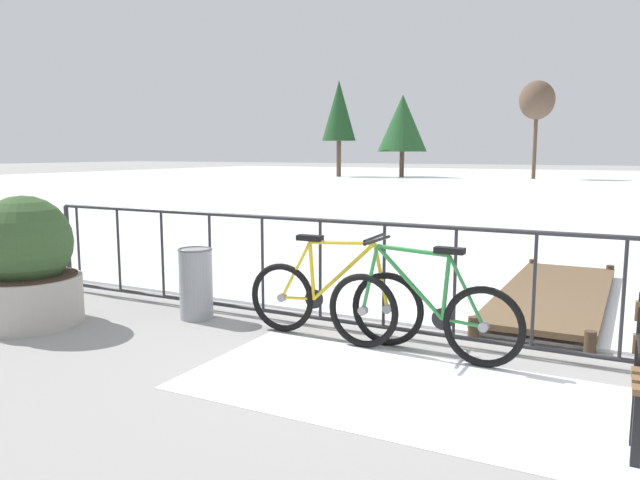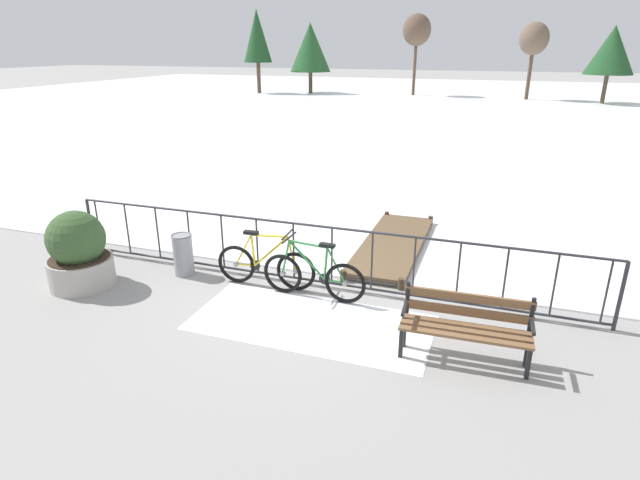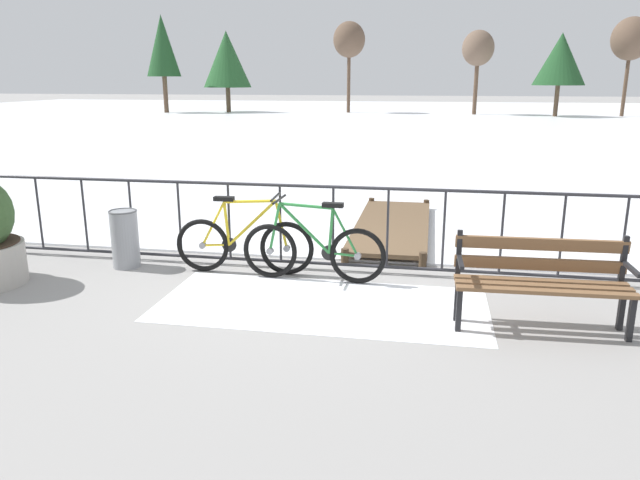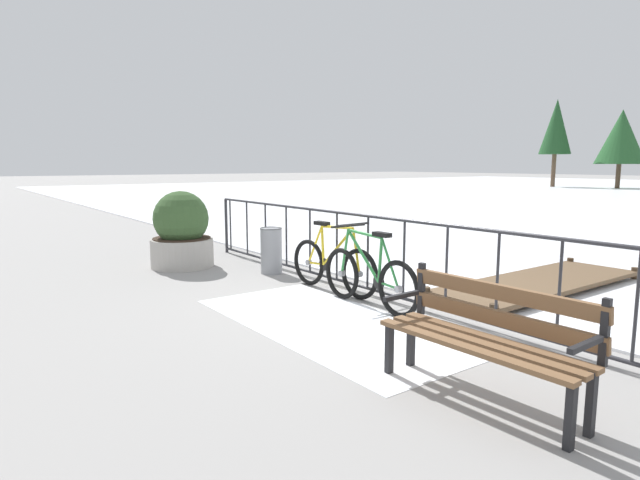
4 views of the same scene
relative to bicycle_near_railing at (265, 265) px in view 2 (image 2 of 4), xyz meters
The scene contains 15 objects.
ground_plane 0.86m from the bicycle_near_railing, 22.36° to the left, with size 160.00×160.00×0.00m, color gray.
frozen_pond 28.71m from the bicycle_near_railing, 88.57° to the left, with size 80.00×56.00×0.03m, color white.
snow_patch 1.49m from the bicycle_near_railing, 38.79° to the right, with size 3.46×1.59×0.01m, color white.
railing_fence 0.80m from the bicycle_near_railing, 22.36° to the left, with size 9.06×0.06×1.07m.
bicycle_near_railing is the anchor object (origin of this frame).
bicycle_second 0.90m from the bicycle_near_railing, ahead, with size 1.71×0.52×0.97m.
park_bench 3.45m from the bicycle_near_railing, 18.49° to the right, with size 1.61×0.53×0.89m.
planter_with_shrub 3.06m from the bicycle_near_railing, 161.47° to the right, with size 1.04×1.04×1.28m.
trash_bin 1.54m from the bicycle_near_railing, behind, with size 0.35×0.35×0.73m.
wooden_dock 2.86m from the bicycle_near_railing, 54.56° to the left, with size 1.10×3.55×0.20m.
tree_far_west 36.04m from the bicycle_near_railing, 95.77° to the left, with size 2.14×2.14×6.02m.
tree_west_mid 36.76m from the bicycle_near_railing, 109.01° to the left, with size 3.29×3.29×5.46m.
tree_east_mid 35.32m from the bicycle_near_railing, 82.10° to the left, with size 2.02×2.02×5.30m.
tree_far_east 34.97m from the bicycle_near_railing, 73.93° to the left, with size 3.11×3.11×4.99m.
tree_extra 37.05m from the bicycle_near_railing, 115.63° to the left, with size 2.27×2.27×6.44m.
Camera 2 is at (2.69, -7.36, 3.76)m, focal length 29.04 mm.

